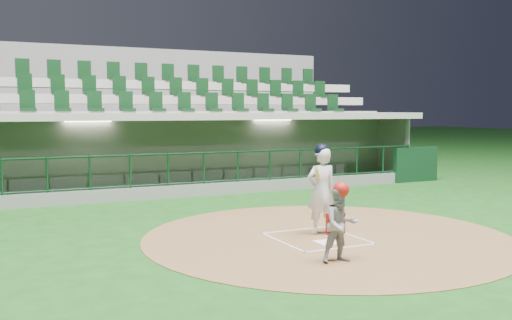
{
  "coord_description": "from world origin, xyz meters",
  "views": [
    {
      "loc": [
        -5.67,
        -9.54,
        2.46
      ],
      "look_at": [
        0.09,
        2.6,
        1.3
      ],
      "focal_mm": 40.0,
      "sensor_mm": 36.0,
      "label": 1
    }
  ],
  "objects": [
    {
      "name": "seating_deck",
      "position": [
        0.0,
        10.91,
        1.42
      ],
      "size": [
        17.0,
        6.72,
        5.15
      ],
      "color": "gray",
      "rests_on": "ground"
    },
    {
      "name": "ground",
      "position": [
        0.0,
        0.0,
        0.0
      ],
      "size": [
        120.0,
        120.0,
        0.0
      ],
      "primitive_type": "plane",
      "color": "#144714",
      "rests_on": "ground"
    },
    {
      "name": "home_plate",
      "position": [
        0.0,
        -0.7,
        0.02
      ],
      "size": [
        0.43,
        0.43,
        0.02
      ],
      "primitive_type": "cube",
      "color": "white",
      "rests_on": "dirt_circle"
    },
    {
      "name": "dirt_circle",
      "position": [
        0.3,
        -0.2,
        0.01
      ],
      "size": [
        7.2,
        7.2,
        0.01
      ],
      "primitive_type": "cylinder",
      "color": "brown",
      "rests_on": "ground"
    },
    {
      "name": "catcher",
      "position": [
        -0.55,
        -1.92,
        0.66
      ],
      "size": [
        0.64,
        0.52,
        1.31
      ],
      "color": "#929297",
      "rests_on": "dirt_circle"
    },
    {
      "name": "batter_box_chalk",
      "position": [
        0.0,
        -0.3,
        0.02
      ],
      "size": [
        1.55,
        1.8,
        0.01
      ],
      "color": "silver",
      "rests_on": "ground"
    },
    {
      "name": "dugout_structure",
      "position": [
        0.1,
        7.83,
        0.96
      ],
      "size": [
        16.4,
        3.7,
        3.0
      ],
      "color": "slate",
      "rests_on": "ground"
    },
    {
      "name": "batter",
      "position": [
        0.31,
        0.05,
        0.91
      ],
      "size": [
        0.86,
        0.87,
        1.8
      ],
      "color": "silver",
      "rests_on": "dirt_circle"
    }
  ]
}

